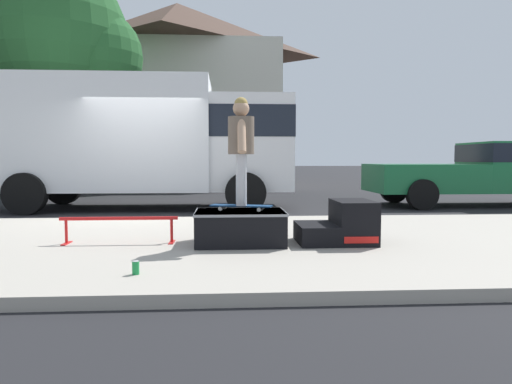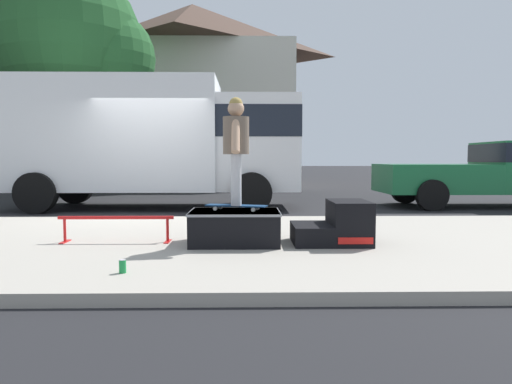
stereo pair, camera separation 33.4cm
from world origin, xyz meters
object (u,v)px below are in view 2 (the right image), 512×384
at_px(pickup_truck_green, 502,171).
at_px(soda_can, 123,266).
at_px(grind_rail, 116,222).
at_px(skate_box, 235,226).
at_px(skateboard, 236,206).
at_px(box_truck, 155,138).
at_px(kicker_ramp, 337,226).
at_px(skater_kid, 236,142).
at_px(street_tree_main, 78,44).

bearing_deg(pickup_truck_green, soda_can, -136.38).
distance_m(grind_rail, pickup_truck_green, 9.78).
bearing_deg(soda_can, skate_box, 56.12).
xyz_separation_m(skate_box, soda_can, (-1.02, -1.51, -0.16)).
xyz_separation_m(skateboard, box_truck, (-2.09, 5.47, 1.11)).
distance_m(kicker_ramp, grind_rail, 2.83).
relative_size(skater_kid, box_truck, 0.20).
distance_m(soda_can, box_truck, 7.27).
bearing_deg(box_truck, skater_kid, -69.08).
distance_m(kicker_ramp, skater_kid, 1.66).
height_order(skater_kid, soda_can, skater_kid).
distance_m(soda_can, street_tree_main, 12.34).
bearing_deg(pickup_truck_green, box_truck, -179.01).
bearing_deg(box_truck, skateboard, -69.08).
xyz_separation_m(soda_can, pickup_truck_green, (7.53, 7.18, 0.71)).
bearing_deg(pickup_truck_green, street_tree_main, 163.34).
distance_m(skate_box, soda_can, 1.83).
bearing_deg(skater_kid, pickup_truck_green, 40.83).
bearing_deg(kicker_ramp, soda_can, -146.85).
relative_size(kicker_ramp, skater_kid, 0.71).
bearing_deg(pickup_truck_green, grind_rail, -145.51).
bearing_deg(street_tree_main, soda_can, -68.77).
bearing_deg(street_tree_main, grind_rail, -68.09).
bearing_deg(kicker_ramp, street_tree_main, 125.19).
xyz_separation_m(soda_can, street_tree_main, (-4.15, 10.67, 4.59)).
height_order(skateboard, box_truck, box_truck).
distance_m(skater_kid, street_tree_main, 11.01).
bearing_deg(skateboard, skate_box, -109.00).
bearing_deg(skater_kid, soda_can, -123.48).
height_order(grind_rail, skateboard, skateboard).
distance_m(kicker_ramp, skateboard, 1.31).
xyz_separation_m(skate_box, pickup_truck_green, (6.52, 5.67, 0.55)).
bearing_deg(street_tree_main, skate_box, -60.60).
distance_m(skate_box, street_tree_main, 11.41).
bearing_deg(skate_box, skateboard, 71.00).
relative_size(skateboard, soda_can, 6.39).
xyz_separation_m(grind_rail, skateboard, (1.55, -0.09, 0.22)).
distance_m(skater_kid, box_truck, 5.86).
height_order(kicker_ramp, grind_rail, kicker_ramp).
distance_m(skateboard, street_tree_main, 11.28).
relative_size(skater_kid, soda_can, 10.75).
xyz_separation_m(kicker_ramp, street_tree_main, (-6.46, 9.16, 4.43)).
bearing_deg(street_tree_main, skateboard, -60.39).
height_order(box_truck, pickup_truck_green, box_truck).
distance_m(skateboard, box_truck, 5.96).
xyz_separation_m(skater_kid, soda_can, (-1.03, -1.56, -1.22)).
relative_size(kicker_ramp, street_tree_main, 0.13).
height_order(skate_box, skater_kid, skater_kid).
bearing_deg(soda_can, skateboard, 56.52).
bearing_deg(skate_box, skater_kid, 71.00).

